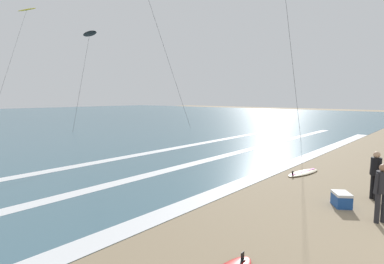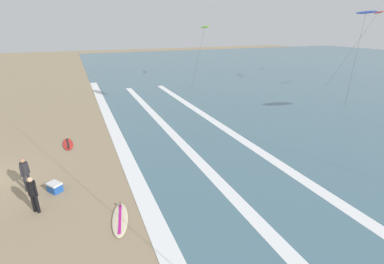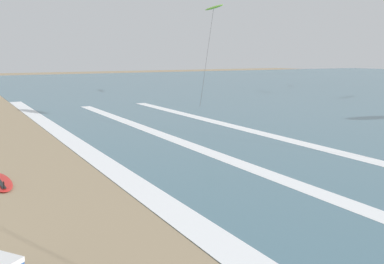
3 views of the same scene
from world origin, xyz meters
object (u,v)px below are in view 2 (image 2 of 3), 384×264
surfboard_near_water (68,144)px  kite_blue_high_left (366,13)px  surfboard_foreground_flat (120,219)px  surfer_background_far (33,192)px  cooler_box (55,187)px  kite_lime_far_left (205,27)px  surfer_foreground_main (25,171)px  kite_red_high_right (378,13)px

surfboard_near_water → kite_blue_high_left: 32.60m
surfboard_foreground_flat → kite_blue_high_left: bearing=115.2°
surfer_background_far → kite_blue_high_left: 35.19m
surfboard_foreground_flat → cooler_box: cooler_box is taller
surfboard_foreground_flat → kite_lime_far_left: bearing=148.6°
surfer_foreground_main → surfboard_near_water: surfer_foreground_main is taller
kite_red_high_right → kite_lime_far_left: size_ratio=1.39×
surfer_foreground_main → kite_blue_high_left: bearing=106.9°
surfer_background_far → surfboard_foreground_flat: 3.66m
surfer_background_far → surfboard_foreground_flat: size_ratio=0.74×
kite_blue_high_left → surfer_foreground_main: bearing=-73.1°
surfer_foreground_main → cooler_box: size_ratio=2.11×
surfboard_foreground_flat → cooler_box: bearing=-143.0°
surfboard_near_water → surfer_background_far: bearing=-9.4°
surfer_background_far → surfboard_foreground_flat: (1.83, 3.03, -0.91)m
surfboard_near_water → kite_lime_far_left: bearing=133.5°
surfer_background_far → kite_lime_far_left: bearing=141.8°
kite_red_high_right → surfer_background_far: bearing=-68.2°
surfer_background_far → cooler_box: (-1.36, 0.63, -0.74)m
surfer_background_far → kite_red_high_right: bearing=111.8°
cooler_box → surfboard_near_water: bearing=174.7°
surfer_foreground_main → surfboard_foreground_flat: surfer_foreground_main is taller
surfer_foreground_main → kite_red_high_right: (-13.99, 40.31, 7.72)m
kite_blue_high_left → cooler_box: kite_blue_high_left is taller
surfboard_foreground_flat → surfboard_near_water: (-8.77, -1.88, 0.00)m
surfer_foreground_main → kite_lime_far_left: (-21.24, 18.79, 5.97)m
surfer_foreground_main → surfboard_near_water: size_ratio=0.75×
surfboard_near_water → kite_red_high_right: 40.64m
kite_blue_high_left → kite_lime_far_left: bearing=-129.0°
surfboard_foreground_flat → kite_red_high_right: size_ratio=0.22×
surfboard_foreground_flat → surfer_foreground_main: bearing=-137.1°
kite_lime_far_left → surfboard_near_water: bearing=-46.5°
surfboard_near_water → kite_red_high_right: (-9.03, 38.67, 8.63)m
surfboard_near_water → kite_blue_high_left: (-4.98, 31.11, 8.37)m
cooler_box → surfer_foreground_main: bearing=-118.6°
cooler_box → kite_lime_far_left: bearing=141.0°
surfer_foreground_main → cooler_box: surfer_foreground_main is taller
surfer_background_far → kite_blue_high_left: (-11.91, 32.26, 7.46)m
cooler_box → surfboard_foreground_flat: bearing=37.0°
surfboard_foreground_flat → kite_blue_high_left: size_ratio=0.25×
surfer_background_far → surfboard_foreground_flat: surfer_background_far is taller
kite_blue_high_left → kite_red_high_right: size_ratio=0.87×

